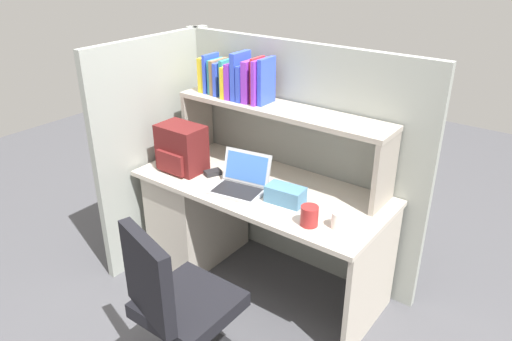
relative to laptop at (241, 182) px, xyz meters
The scene contains 13 objects.
ground_plane 0.79m from the laptop, 63.29° to the left, with size 8.00×8.00×0.00m, color #4C4C51.
desk 0.51m from the laptop, 160.10° to the left, with size 1.60×0.70×0.73m.
cubicle_partition_rear 0.50m from the laptop, 83.15° to the left, with size 1.84×0.05×1.55m, color #939991.
cubicle_partition_left 0.79m from the laptop, behind, with size 0.05×1.06×1.55m, color #939991.
overhead_hutch 0.44m from the laptop, 79.36° to the left, with size 1.44×0.28×0.45m.
reference_books_on_shelf 0.67m from the laptop, 131.66° to the left, with size 0.52×0.18×0.30m.
laptop is the anchor object (origin of this frame).
backpack 0.50m from the laptop, behind, with size 0.30×0.22×0.30m.
computer_mouse 0.28m from the laptop, 169.44° to the left, with size 0.06×0.10×0.03m, color #262628.
paper_cup 0.67m from the laptop, ahead, with size 0.08×0.08×0.09m, color white.
tissue_box 0.30m from the laptop, ahead, with size 0.22×0.12×0.10m, color teal.
snack_canister 0.55m from the laptop, 10.32° to the right, with size 0.10×0.10×0.11m, color maroon.
office_chair 0.88m from the laptop, 74.79° to the right, with size 0.52×0.54×0.93m.
Camera 1 is at (1.57, -2.15, 2.11)m, focal length 34.07 mm.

